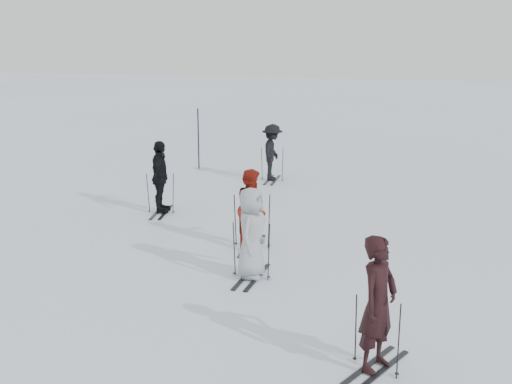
% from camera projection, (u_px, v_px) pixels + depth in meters
% --- Properties ---
extents(ground, '(120.00, 120.00, 0.00)m').
position_uv_depth(ground, '(244.00, 244.00, 14.80)').
color(ground, silver).
rests_on(ground, ground).
extents(skier_near_dark, '(0.72, 0.85, 1.97)m').
position_uv_depth(skier_near_dark, '(378.00, 305.00, 9.01)').
color(skier_near_dark, black).
rests_on(skier_near_dark, ground).
extents(skier_red, '(0.77, 0.93, 1.77)m').
position_uv_depth(skier_red, '(252.00, 209.00, 14.40)').
color(skier_red, maroon).
rests_on(skier_red, ground).
extents(skier_grey, '(0.59, 0.89, 1.80)m').
position_uv_depth(skier_grey, '(251.00, 234.00, 12.54)').
color(skier_grey, '#9FA3A8').
rests_on(skier_grey, ground).
extents(skier_uphill_left, '(0.69, 1.21, 1.94)m').
position_uv_depth(skier_uphill_left, '(160.00, 178.00, 17.19)').
color(skier_uphill_left, black).
rests_on(skier_uphill_left, ground).
extents(skier_uphill_far, '(0.77, 1.24, 1.85)m').
position_uv_depth(skier_uphill_far, '(272.00, 153.00, 21.12)').
color(skier_uphill_far, black).
rests_on(skier_uphill_far, ground).
extents(skis_near_dark, '(1.73, 1.35, 1.12)m').
position_uv_depth(skis_near_dark, '(377.00, 333.00, 9.11)').
color(skis_near_dark, black).
rests_on(skis_near_dark, ground).
extents(skis_red, '(1.83, 1.12, 1.27)m').
position_uv_depth(skis_red, '(252.00, 220.00, 14.46)').
color(skis_red, black).
rests_on(skis_red, ground).
extents(skis_grey, '(1.62, 0.87, 1.17)m').
position_uv_depth(skis_grey, '(251.00, 249.00, 12.61)').
color(skis_grey, black).
rests_on(skis_grey, ground).
extents(skis_uphill_left, '(1.67, 1.10, 1.12)m').
position_uv_depth(skis_uphill_left, '(161.00, 193.00, 17.29)').
color(skis_uphill_left, black).
rests_on(skis_uphill_left, ground).
extents(skis_uphill_far, '(1.62, 0.94, 1.14)m').
position_uv_depth(skis_uphill_far, '(272.00, 163.00, 21.20)').
color(skis_uphill_far, black).
rests_on(skis_uphill_far, ground).
extents(piste_marker, '(0.05, 0.05, 2.18)m').
position_uv_depth(piste_marker, '(198.00, 139.00, 22.98)').
color(piste_marker, black).
rests_on(piste_marker, ground).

